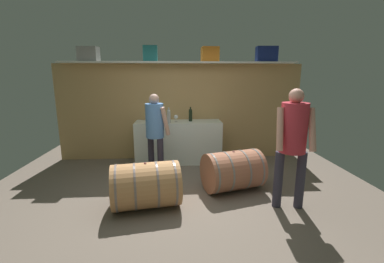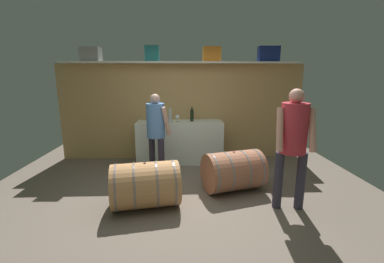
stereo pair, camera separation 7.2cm
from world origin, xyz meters
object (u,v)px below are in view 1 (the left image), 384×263
object	(u,v)px
toolcase_orange	(210,54)
wine_glass	(176,117)
toolcase_grey	(89,54)
wine_bottle_clear	(169,116)
work_cabinet	(179,142)
red_funnel	(148,118)
wine_barrel_far	(233,170)
wine_bottle_dark	(190,115)
toolcase_navy	(266,54)
toolcase_teal	(150,54)
wine_barrel_near	(146,185)
visitor_tasting	(155,127)
winemaker_pouring	(293,137)

from	to	relation	value
toolcase_orange	wine_glass	distance (m)	1.49
toolcase_orange	toolcase_grey	bearing A→B (deg)	176.89
wine_bottle_clear	work_cabinet	bearing A→B (deg)	46.11
red_funnel	wine_barrel_far	bearing A→B (deg)	-46.36
red_funnel	wine_barrel_far	xyz separation A→B (m)	(1.52, -1.59, -0.61)
work_cabinet	red_funnel	bearing A→B (deg)	166.37
toolcase_grey	red_funnel	xyz separation A→B (m)	(1.16, -0.03, -1.33)
wine_glass	red_funnel	size ratio (longest dim) A/B	1.37
wine_bottle_dark	wine_barrel_far	size ratio (longest dim) A/B	0.29
toolcase_navy	work_cabinet	distance (m)	2.63
wine_glass	toolcase_teal	bearing A→B (deg)	155.69
wine_barrel_near	toolcase_navy	bearing A→B (deg)	32.04
work_cabinet	visitor_tasting	world-z (taller)	visitor_tasting
red_funnel	wine_barrel_near	bearing A→B (deg)	-85.46
wine_barrel_far	winemaker_pouring	bearing A→B (deg)	-59.65
toolcase_navy	wine_barrel_near	distance (m)	3.72
wine_bottle_clear	red_funnel	distance (m)	0.58
wine_bottle_dark	wine_barrel_far	xyz separation A→B (m)	(0.62, -1.46, -0.71)
toolcase_grey	work_cabinet	size ratio (longest dim) A/B	0.21
work_cabinet	wine_bottle_clear	xyz separation A→B (m)	(-0.19, -0.20, 0.60)
red_funnel	toolcase_navy	bearing A→B (deg)	0.59
wine_barrel_near	toolcase_grey	bearing A→B (deg)	112.00
wine_bottle_dark	wine_barrel_near	distance (m)	2.21
toolcase_teal	wine_barrel_near	distance (m)	2.88
toolcase_teal	visitor_tasting	xyz separation A→B (m)	(0.14, -0.96, -1.34)
toolcase_navy	wine_barrel_far	world-z (taller)	toolcase_navy
toolcase_teal	visitor_tasting	world-z (taller)	toolcase_teal
wine_barrel_near	visitor_tasting	xyz separation A→B (m)	(0.05, 1.16, 0.61)
wine_bottle_clear	wine_barrel_near	xyz separation A→B (m)	(-0.28, -1.74, -0.72)
toolcase_teal	wine_bottle_clear	distance (m)	1.34
toolcase_grey	wine_barrel_far	distance (m)	3.68
red_funnel	winemaker_pouring	size ratio (longest dim) A/B	0.07
work_cabinet	winemaker_pouring	size ratio (longest dim) A/B	1.08
wine_glass	wine_barrel_far	size ratio (longest dim) A/B	0.14
winemaker_pouring	wine_barrel_near	bearing A→B (deg)	4.85
toolcase_navy	winemaker_pouring	distance (m)	2.59
toolcase_teal	toolcase_navy	xyz separation A→B (m)	(2.43, 0.00, -0.00)
visitor_tasting	wine_barrel_far	bearing A→B (deg)	19.69
toolcase_teal	toolcase_orange	xyz separation A→B (m)	(1.23, 0.00, -0.01)
toolcase_grey	winemaker_pouring	bearing A→B (deg)	-32.10
wine_bottle_clear	wine_barrel_far	distance (m)	1.78
wine_bottle_clear	wine_barrel_far	xyz separation A→B (m)	(1.07, -1.24, -0.72)
wine_bottle_dark	red_funnel	xyz separation A→B (m)	(-0.90, 0.13, -0.09)
toolcase_orange	work_cabinet	xyz separation A→B (m)	(-0.68, -0.18, -1.83)
wine_bottle_clear	red_funnel	world-z (taller)	wine_bottle_clear
wine_bottle_dark	visitor_tasting	xyz separation A→B (m)	(-0.68, -0.79, -0.10)
wine_barrel_far	wine_bottle_dark	bearing A→B (deg)	96.59
work_cabinet	wine_barrel_far	size ratio (longest dim) A/B	1.71
toolcase_teal	red_funnel	size ratio (longest dim) A/B	2.89
wine_bottle_clear	wine_glass	distance (m)	0.21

